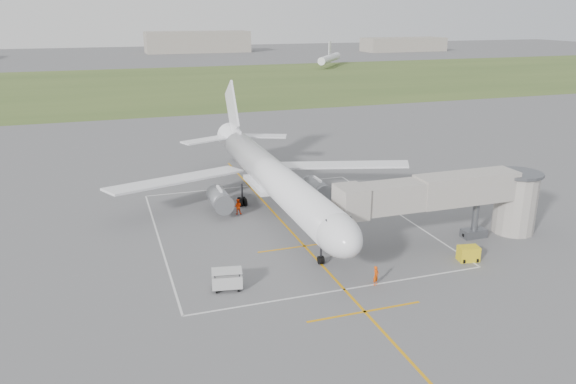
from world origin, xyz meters
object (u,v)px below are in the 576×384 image
object	(u,v)px
baggage_cart	(227,280)
ramp_worker_nose	(376,276)
jet_bridge	(459,197)
gpu_unit	(468,254)
airliner	(273,177)
ramp_worker_wing	(238,206)

from	to	relation	value
baggage_cart	ramp_worker_nose	xyz separation A→B (m)	(12.63, -3.33, -0.05)
jet_bridge	gpu_unit	distance (m)	6.60
airliner	ramp_worker_nose	distance (m)	21.29
airliner	gpu_unit	size ratio (longest dim) A/B	21.88
gpu_unit	ramp_worker_nose	size ratio (longest dim) A/B	1.21
ramp_worker_nose	ramp_worker_wing	size ratio (longest dim) A/B	0.93
jet_bridge	baggage_cart	xyz separation A→B (m)	(-25.35, -3.20, -3.82)
jet_bridge	baggage_cart	distance (m)	25.83
airliner	ramp_worker_nose	size ratio (longest dim) A/B	26.55
ramp_worker_wing	airliner	bearing A→B (deg)	-174.61
airliner	gpu_unit	world-z (taller)	airliner
baggage_cart	ramp_worker_nose	world-z (taller)	baggage_cart
airliner	ramp_worker_nose	bearing A→B (deg)	-81.79
airliner	jet_bridge	bearing A→B (deg)	-42.19
ramp_worker_nose	baggage_cart	bearing A→B (deg)	131.56
ramp_worker_nose	jet_bridge	bearing A→B (deg)	-6.49
jet_bridge	gpu_unit	xyz separation A→B (m)	(-1.92, -4.86, -4.02)
gpu_unit	ramp_worker_nose	distance (m)	10.93
airliner	ramp_worker_wing	xyz separation A→B (m)	(-4.19, 0.82, -3.45)
gpu_unit	ramp_worker_nose	world-z (taller)	ramp_worker_nose
airliner	ramp_worker_nose	world-z (taller)	airliner
airliner	jet_bridge	world-z (taller)	airliner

